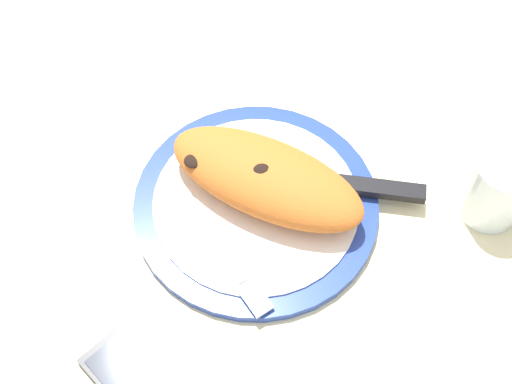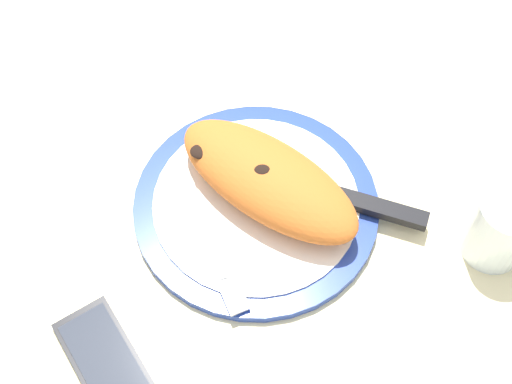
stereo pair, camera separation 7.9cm
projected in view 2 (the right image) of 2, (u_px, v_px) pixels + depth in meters
The scene contains 7 objects.
ground_plane at pixel (256, 215), 83.31cm from camera, with size 150.00×150.00×3.00cm, color beige.
plate at pixel (256, 205), 81.41cm from camera, with size 28.27×28.27×1.56cm.
calzone at pixel (269, 180), 78.74cm from camera, with size 25.11×15.27×5.87cm.
fork at pixel (219, 262), 76.39cm from camera, with size 15.59×5.55×0.40cm.
knife at pixel (352, 201), 80.17cm from camera, with size 22.19×15.26×1.20cm.
smartphone at pixel (105, 360), 71.89cm from camera, with size 12.90×7.12×1.16cm.
water_glass at pixel (499, 231), 76.10cm from camera, with size 6.91×6.91×8.86cm.
Camera 2 is at (33.00, -25.69, 70.61)cm, focal length 49.55 mm.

